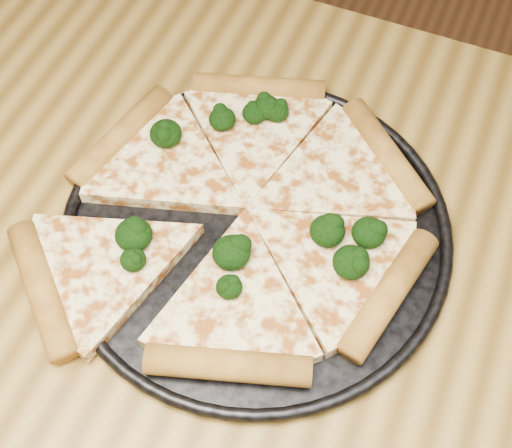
% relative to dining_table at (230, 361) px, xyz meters
% --- Properties ---
extents(dining_table, '(1.20, 0.90, 0.75)m').
position_rel_dining_table_xyz_m(dining_table, '(0.00, 0.00, 0.00)').
color(dining_table, olive).
rests_on(dining_table, ground).
extents(pizza_pan, '(0.39, 0.39, 0.02)m').
position_rel_dining_table_xyz_m(pizza_pan, '(-0.01, 0.10, 0.10)').
color(pizza_pan, black).
rests_on(pizza_pan, dining_table).
extents(pizza, '(0.39, 0.41, 0.03)m').
position_rel_dining_table_xyz_m(pizza, '(-0.04, 0.11, 0.11)').
color(pizza, '#FEE89B').
rests_on(pizza, pizza_pan).
extents(broccoli_florets, '(0.27, 0.25, 0.03)m').
position_rel_dining_table_xyz_m(broccoli_florets, '(-0.03, 0.12, 0.12)').
color(broccoli_florets, black).
rests_on(broccoli_florets, pizza).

